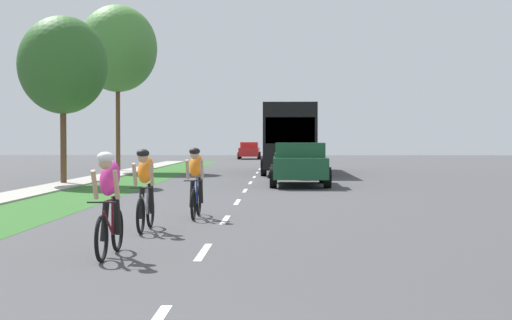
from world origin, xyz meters
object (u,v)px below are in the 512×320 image
(cyclist_trailing, at_px, (145,189))
(sedan_red, at_px, (249,150))
(pickup_dark_green, at_px, (299,164))
(cyclist_distant, at_px, (196,182))
(street_tree_far, at_px, (118,49))
(cyclist_lead, at_px, (109,203))
(bus_black, at_px, (289,135))
(suv_white, at_px, (289,150))
(street_tree_near, at_px, (63,65))

(cyclist_trailing, relative_size, sedan_red, 0.40)
(pickup_dark_green, bearing_deg, sedan_red, 95.13)
(pickup_dark_green, height_order, sedan_red, pickup_dark_green)
(cyclist_distant, distance_m, street_tree_far, 26.18)
(cyclist_lead, distance_m, cyclist_distant, 5.64)
(cyclist_trailing, height_order, bus_black, bus_black)
(sedan_red, bearing_deg, cyclist_lead, -89.79)
(cyclist_distant, relative_size, bus_black, 0.15)
(suv_white, bearing_deg, bus_black, -90.84)
(street_tree_far, bearing_deg, bus_black, -8.03)
(sedan_red, relative_size, street_tree_near, 0.65)
(cyclist_trailing, distance_m, bus_black, 25.78)
(sedan_red, distance_m, street_tree_near, 38.84)
(suv_white, xyz_separation_m, sedan_red, (-3.49, 9.32, -0.18))
(bus_black, height_order, sedan_red, bus_black)
(pickup_dark_green, distance_m, bus_black, 11.42)
(cyclist_trailing, height_order, cyclist_distant, same)
(bus_black, distance_m, suv_white, 18.34)
(street_tree_near, distance_m, street_tree_far, 12.10)
(pickup_dark_green, xyz_separation_m, suv_white, (-0.00, 29.67, 0.12))
(cyclist_trailing, relative_size, street_tree_far, 0.19)
(pickup_dark_green, distance_m, sedan_red, 39.14)
(bus_black, bearing_deg, street_tree_near, -130.46)
(cyclist_trailing, height_order, suv_white, suv_white)
(pickup_dark_green, distance_m, street_tree_far, 17.05)
(cyclist_trailing, height_order, street_tree_far, street_tree_far)
(street_tree_near, xyz_separation_m, street_tree_far, (-0.42, 11.91, 2.09))
(suv_white, bearing_deg, pickup_dark_green, -89.99)
(cyclist_trailing, xyz_separation_m, pickup_dark_green, (3.33, 14.22, 0.02))
(cyclist_distant, relative_size, sedan_red, 0.40)
(bus_black, relative_size, sedan_red, 2.70)
(pickup_dark_green, height_order, bus_black, bus_black)
(cyclist_lead, height_order, cyclist_trailing, same)
(cyclist_distant, bearing_deg, cyclist_lead, -96.78)
(street_tree_far, bearing_deg, cyclist_lead, -77.96)
(pickup_dark_green, relative_size, suv_white, 1.09)
(cyclist_distant, bearing_deg, street_tree_far, 106.14)
(cyclist_lead, xyz_separation_m, pickup_dark_green, (3.29, 17.40, 0.02))
(suv_white, bearing_deg, cyclist_trailing, -94.33)
(cyclist_trailing, distance_m, street_tree_far, 28.29)
(cyclist_trailing, bearing_deg, street_tree_near, 111.69)
(cyclist_trailing, bearing_deg, cyclist_lead, -89.37)
(bus_black, xyz_separation_m, suv_white, (0.27, 18.31, -1.03))
(cyclist_trailing, bearing_deg, pickup_dark_green, 76.83)
(cyclist_distant, distance_m, suv_white, 41.55)
(cyclist_lead, relative_size, pickup_dark_green, 0.34)
(cyclist_lead, bearing_deg, bus_black, 84.00)
(street_tree_far, bearing_deg, suv_white, 60.24)
(pickup_dark_green, height_order, street_tree_far, street_tree_far)
(cyclist_trailing, xyz_separation_m, bus_black, (3.06, 25.57, 1.17))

